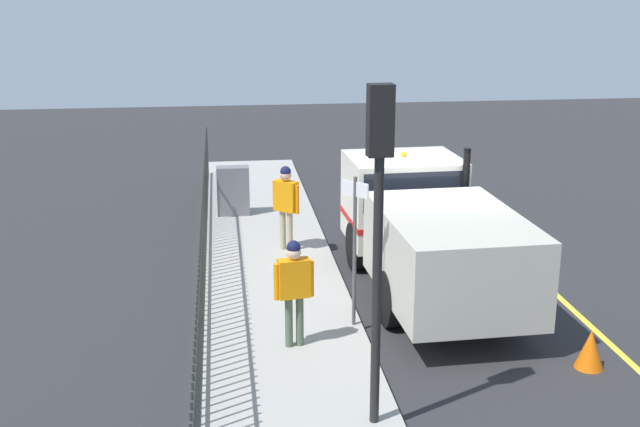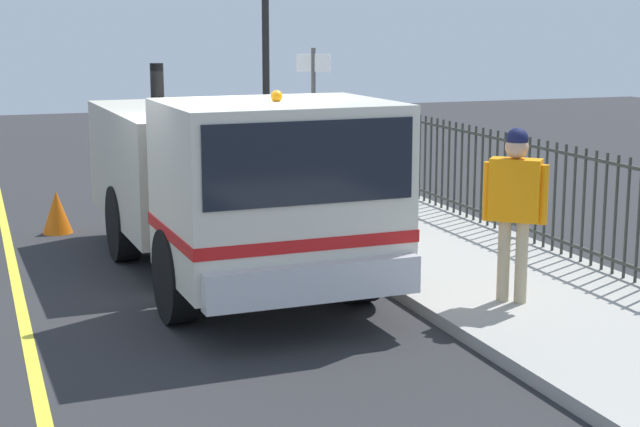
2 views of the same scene
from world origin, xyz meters
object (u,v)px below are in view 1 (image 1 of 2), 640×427
at_px(traffic_cone, 590,349).
at_px(worker_standing, 286,199).
at_px(utility_cabinet, 233,191).
at_px(street_sign, 355,235).
at_px(pedestrian_distant, 294,282).
at_px(work_truck, 424,225).
at_px(traffic_light_near, 379,192).

bearing_deg(traffic_cone, worker_standing, -54.39).
bearing_deg(utility_cabinet, street_sign, 105.00).
height_order(pedestrian_distant, street_sign, street_sign).
relative_size(work_truck, street_sign, 2.39).
bearing_deg(street_sign, traffic_cone, 152.47).
bearing_deg(street_sign, worker_standing, -78.95).
bearing_deg(worker_standing, utility_cabinet, 151.34).
bearing_deg(traffic_cone, utility_cabinet, -58.98).
distance_m(traffic_cone, street_sign, 3.99).
distance_m(work_truck, utility_cabinet, 6.16).
bearing_deg(traffic_cone, pedestrian_distant, -13.55).
xyz_separation_m(work_truck, utility_cabinet, (3.44, -5.08, -0.54)).
bearing_deg(street_sign, traffic_light_near, 85.49).
bearing_deg(worker_standing, traffic_cone, -13.35).
bearing_deg(pedestrian_distant, utility_cabinet, 87.00).
height_order(work_truck, traffic_light_near, traffic_light_near).
height_order(work_truck, utility_cabinet, work_truck).
height_order(work_truck, traffic_cone, work_truck).
bearing_deg(traffic_light_near, work_truck, 66.86).
relative_size(pedestrian_distant, utility_cabinet, 1.45).
distance_m(work_truck, traffic_cone, 3.99).
distance_m(worker_standing, utility_cabinet, 3.07).
xyz_separation_m(work_truck, traffic_cone, (-1.70, 3.48, -0.96)).
bearing_deg(utility_cabinet, worker_standing, 110.31).
xyz_separation_m(traffic_light_near, utility_cabinet, (1.59, -9.87, -2.48)).
bearing_deg(work_truck, utility_cabinet, 122.07).
distance_m(utility_cabinet, street_sign, 7.13).
bearing_deg(pedestrian_distant, street_sign, 23.82).
distance_m(traffic_light_near, traffic_cone, 4.78).
relative_size(utility_cabinet, street_sign, 0.47).
distance_m(traffic_light_near, street_sign, 3.41).
distance_m(traffic_light_near, utility_cabinet, 10.30).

